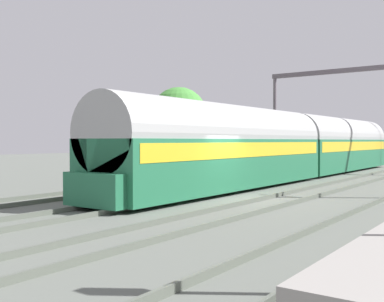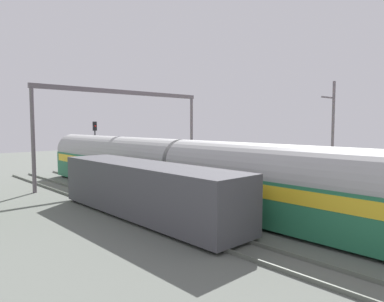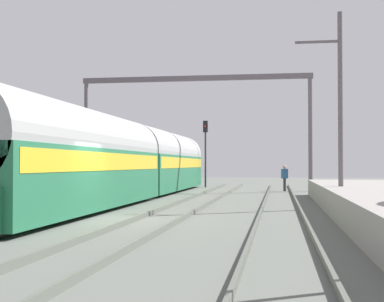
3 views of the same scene
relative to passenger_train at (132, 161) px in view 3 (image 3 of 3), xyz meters
The scene contains 10 objects.
ground 11.06m from the passenger_train, 79.87° to the right, with size 120.00×120.00×0.00m, color #5F645D.
track_west 10.88m from the passenger_train, 90.00° to the right, with size 1.52×60.00×0.16m.
track_east 11.53m from the passenger_train, 70.34° to the right, with size 1.52×60.00×0.16m.
track_far_east 13.30m from the passenger_train, 54.46° to the right, with size 1.52×60.00×0.16m.
passenger_train is the anchor object (origin of this frame).
freight_car 4.11m from the passenger_train, 159.54° to the right, with size 2.80×13.00×2.70m.
person_crossing 12.51m from the passenger_train, 50.36° to the left, with size 0.47×0.40×1.73m.
railway_signal_far 15.35m from the passenger_train, 82.79° to the left, with size 0.36×0.30×5.21m.
catenary_gantry 10.44m from the passenger_train, 78.61° to the left, with size 15.88×0.28×7.86m.
catenary_pole_east_mid 11.41m from the passenger_train, 26.71° to the right, with size 1.90×0.20×8.00m.
Camera 3 is at (5.65, -17.74, 1.78)m, focal length 52.70 mm.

